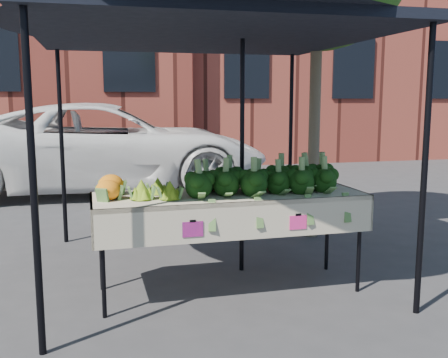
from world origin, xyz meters
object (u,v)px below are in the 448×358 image
table (229,243)px  vehicle (104,29)px  street_tree (316,75)px  canopy (206,136)px

table → vehicle: bearing=99.4°
vehicle → street_tree: size_ratio=1.48×
vehicle → street_tree: 4.80m
table → street_tree: street_tree is taller
canopy → table: bearing=-81.8°
canopy → vehicle: 5.34m
canopy → street_tree: bearing=32.0°
table → canopy: size_ratio=0.76×
canopy → street_tree: (1.58, 0.99, 0.65)m
table → street_tree: size_ratio=0.60×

